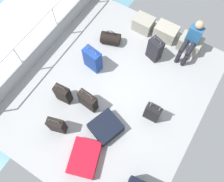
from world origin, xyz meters
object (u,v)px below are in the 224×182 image
(suitcase_2, at_px, (85,158))
(suitcase_4, at_px, (93,59))
(suitcase_7, at_px, (57,126))
(duffel_bag, at_px, (111,38))
(passenger_seated, at_px, (192,40))
(suitcase_5, at_px, (155,49))
(cargo_crate_0, at_px, (143,24))
(suitcase_0, at_px, (63,94))
(suitcase_1, at_px, (152,113))
(cargo_crate_2, at_px, (190,44))
(suitcase_3, at_px, (106,127))
(suitcase_6, at_px, (88,101))
(cargo_crate_1, at_px, (166,32))

(suitcase_2, height_order, suitcase_4, suitcase_4)
(suitcase_7, distance_m, duffel_bag, 2.75)
(passenger_seated, height_order, suitcase_5, passenger_seated)
(cargo_crate_0, height_order, suitcase_2, cargo_crate_0)
(suitcase_4, xyz_separation_m, suitcase_7, (0.27, -1.84, -0.06))
(suitcase_0, distance_m, suitcase_1, 2.13)
(cargo_crate_2, bearing_deg, passenger_seated, -90.00)
(suitcase_0, xyz_separation_m, suitcase_3, (1.26, -0.11, -0.15))
(suitcase_1, bearing_deg, suitcase_2, -115.34)
(cargo_crate_0, xyz_separation_m, suitcase_1, (1.44, -2.23, 0.09))
(duffel_bag, bearing_deg, suitcase_7, -83.79)
(suitcase_0, xyz_separation_m, suitcase_2, (1.24, -0.92, -0.17))
(cargo_crate_2, relative_size, suitcase_6, 0.83)
(suitcase_0, relative_size, suitcase_6, 0.95)
(suitcase_0, height_order, suitcase_3, suitcase_0)
(cargo_crate_0, relative_size, suitcase_6, 0.76)
(cargo_crate_1, distance_m, suitcase_6, 2.90)
(suitcase_3, bearing_deg, suitcase_5, 90.00)
(cargo_crate_2, relative_size, passenger_seated, 0.56)
(passenger_seated, bearing_deg, suitcase_3, -103.32)
(cargo_crate_2, bearing_deg, cargo_crate_0, -177.76)
(suitcase_1, bearing_deg, cargo_crate_2, 91.38)
(cargo_crate_0, distance_m, suitcase_1, 2.65)
(duffel_bag, bearing_deg, cargo_crate_0, 59.44)
(suitcase_4, bearing_deg, suitcase_7, -81.66)
(suitcase_1, bearing_deg, suitcase_5, 115.84)
(suitcase_3, height_order, suitcase_4, suitcase_4)
(suitcase_1, xyz_separation_m, suitcase_3, (-0.74, -0.82, -0.15))
(suitcase_1, relative_size, suitcase_7, 1.23)
(cargo_crate_2, relative_size, suitcase_4, 0.75)
(cargo_crate_0, xyz_separation_m, duffel_bag, (-0.53, -0.89, -0.03))
(cargo_crate_1, bearing_deg, suitcase_3, -89.46)
(suitcase_3, bearing_deg, suitcase_1, 47.63)
(suitcase_4, distance_m, suitcase_6, 1.11)
(suitcase_6, xyz_separation_m, suitcase_7, (-0.25, -0.86, -0.01))
(suitcase_7, bearing_deg, cargo_crate_2, 66.30)
(suitcase_0, relative_size, suitcase_4, 0.85)
(suitcase_1, relative_size, duffel_bag, 1.31)
(suitcase_2, bearing_deg, suitcase_6, 120.37)
(suitcase_1, bearing_deg, suitcase_0, -160.64)
(passenger_seated, xyz_separation_m, suitcase_6, (-1.36, -2.63, -0.31))
(suitcase_6, bearing_deg, passenger_seated, 62.66)
(suitcase_4, relative_size, suitcase_6, 1.11)
(suitcase_2, distance_m, duffel_bag, 3.20)
(cargo_crate_2, distance_m, suitcase_3, 3.18)
(cargo_crate_0, bearing_deg, suitcase_6, -89.50)
(cargo_crate_1, xyz_separation_m, suitcase_5, (0.03, -0.76, 0.13))
(cargo_crate_2, distance_m, suitcase_4, 2.63)
(suitcase_0, relative_size, suitcase_5, 0.92)
(suitcase_2, relative_size, suitcase_5, 1.22)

